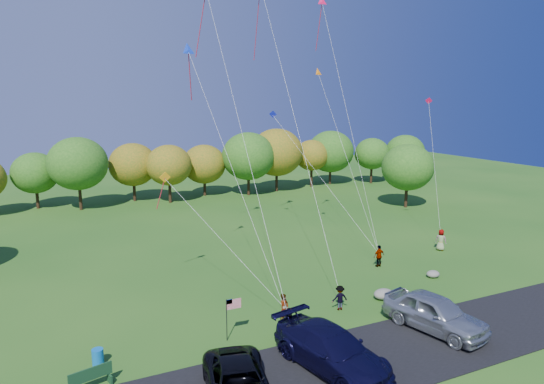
{
  "coord_description": "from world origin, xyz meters",
  "views": [
    {
      "loc": [
        -13.98,
        -21.61,
        12.51
      ],
      "look_at": [
        -0.95,
        6.0,
        6.65
      ],
      "focal_mm": 32.0,
      "sensor_mm": 36.0,
      "label": 1
    }
  ],
  "objects_px": {
    "minivan_navy": "(331,350)",
    "flyer_a": "(284,309)",
    "trash_barrel": "(98,357)",
    "flyer_b": "(290,325)",
    "flyer_c": "(340,298)",
    "park_bench": "(91,377)",
    "flyer_d": "(379,256)",
    "minivan_silver": "(435,313)",
    "flyer_e": "(441,240)"
  },
  "relations": [
    {
      "from": "flyer_c",
      "to": "flyer_e",
      "type": "distance_m",
      "value": 15.43
    },
    {
      "from": "flyer_a",
      "to": "flyer_d",
      "type": "height_order",
      "value": "flyer_a"
    },
    {
      "from": "flyer_a",
      "to": "flyer_b",
      "type": "xyz_separation_m",
      "value": [
        -0.64,
        -1.95,
        0.03
      ]
    },
    {
      "from": "flyer_a",
      "to": "park_bench",
      "type": "relative_size",
      "value": 0.96
    },
    {
      "from": "flyer_a",
      "to": "park_bench",
      "type": "distance_m",
      "value": 10.65
    },
    {
      "from": "minivan_navy",
      "to": "flyer_a",
      "type": "relative_size",
      "value": 3.61
    },
    {
      "from": "flyer_b",
      "to": "trash_barrel",
      "type": "distance_m",
      "value": 9.54
    },
    {
      "from": "minivan_navy",
      "to": "trash_barrel",
      "type": "distance_m",
      "value": 11.12
    },
    {
      "from": "flyer_b",
      "to": "flyer_d",
      "type": "height_order",
      "value": "flyer_b"
    },
    {
      "from": "minivan_silver",
      "to": "flyer_b",
      "type": "height_order",
      "value": "minivan_silver"
    },
    {
      "from": "flyer_c",
      "to": "flyer_d",
      "type": "xyz_separation_m",
      "value": [
        6.91,
        5.2,
        0.08
      ]
    },
    {
      "from": "minivan_silver",
      "to": "trash_barrel",
      "type": "bearing_deg",
      "value": 153.04
    },
    {
      "from": "minivan_navy",
      "to": "flyer_e",
      "type": "bearing_deg",
      "value": 21.04
    },
    {
      "from": "flyer_b",
      "to": "park_bench",
      "type": "distance_m",
      "value": 9.83
    },
    {
      "from": "minivan_navy",
      "to": "minivan_silver",
      "type": "bearing_deg",
      "value": -4.64
    },
    {
      "from": "flyer_d",
      "to": "flyer_e",
      "type": "relative_size",
      "value": 0.93
    },
    {
      "from": "flyer_a",
      "to": "flyer_c",
      "type": "height_order",
      "value": "flyer_a"
    },
    {
      "from": "minivan_navy",
      "to": "flyer_c",
      "type": "distance_m",
      "value": 6.71
    },
    {
      "from": "park_bench",
      "to": "flyer_e",
      "type": "bearing_deg",
      "value": 2.38
    },
    {
      "from": "minivan_silver",
      "to": "flyer_c",
      "type": "bearing_deg",
      "value": 112.16
    },
    {
      "from": "flyer_c",
      "to": "flyer_d",
      "type": "distance_m",
      "value": 8.64
    },
    {
      "from": "minivan_navy",
      "to": "flyer_c",
      "type": "height_order",
      "value": "minivan_navy"
    },
    {
      "from": "minivan_navy",
      "to": "flyer_a",
      "type": "xyz_separation_m",
      "value": [
        0.09,
        5.11,
        -0.1
      ]
    },
    {
      "from": "minivan_navy",
      "to": "flyer_d",
      "type": "height_order",
      "value": "minivan_navy"
    },
    {
      "from": "flyer_b",
      "to": "minivan_silver",
      "type": "bearing_deg",
      "value": 23.99
    },
    {
      "from": "minivan_navy",
      "to": "flyer_d",
      "type": "bearing_deg",
      "value": 32.44
    },
    {
      "from": "minivan_silver",
      "to": "flyer_e",
      "type": "distance_m",
      "value": 15.33
    },
    {
      "from": "minivan_silver",
      "to": "park_bench",
      "type": "relative_size",
      "value": 3.11
    },
    {
      "from": "flyer_e",
      "to": "flyer_c",
      "type": "bearing_deg",
      "value": 81.23
    },
    {
      "from": "minivan_navy",
      "to": "flyer_b",
      "type": "bearing_deg",
      "value": 88.12
    },
    {
      "from": "flyer_b",
      "to": "flyer_c",
      "type": "xyz_separation_m",
      "value": [
        4.54,
        2.24,
        -0.17
      ]
    },
    {
      "from": "minivan_silver",
      "to": "flyer_d",
      "type": "xyz_separation_m",
      "value": [
        3.71,
        9.69,
        -0.21
      ]
    },
    {
      "from": "minivan_silver",
      "to": "trash_barrel",
      "type": "relative_size",
      "value": 7.18
    },
    {
      "from": "minivan_navy",
      "to": "flyer_b",
      "type": "height_order",
      "value": "minivan_navy"
    },
    {
      "from": "flyer_d",
      "to": "trash_barrel",
      "type": "distance_m",
      "value": 21.5
    },
    {
      "from": "flyer_d",
      "to": "trash_barrel",
      "type": "height_order",
      "value": "flyer_d"
    },
    {
      "from": "park_bench",
      "to": "minivan_silver",
      "type": "bearing_deg",
      "value": -21.57
    },
    {
      "from": "flyer_e",
      "to": "flyer_d",
      "type": "bearing_deg",
      "value": 65.71
    },
    {
      "from": "minivan_navy",
      "to": "flyer_e",
      "type": "relative_size",
      "value": 3.59
    },
    {
      "from": "minivan_silver",
      "to": "park_bench",
      "type": "xyz_separation_m",
      "value": [
        -17.55,
        2.25,
        -0.49
      ]
    },
    {
      "from": "flyer_b",
      "to": "flyer_d",
      "type": "xyz_separation_m",
      "value": [
        11.44,
        7.44,
        -0.09
      ]
    },
    {
      "from": "flyer_c",
      "to": "flyer_e",
      "type": "xyz_separation_m",
      "value": [
        14.11,
        6.26,
        0.15
      ]
    },
    {
      "from": "flyer_b",
      "to": "flyer_e",
      "type": "relative_size",
      "value": 1.02
    },
    {
      "from": "flyer_b",
      "to": "flyer_c",
      "type": "height_order",
      "value": "flyer_b"
    },
    {
      "from": "flyer_d",
      "to": "flyer_e",
      "type": "distance_m",
      "value": 7.28
    },
    {
      "from": "flyer_b",
      "to": "park_bench",
      "type": "relative_size",
      "value": 0.99
    },
    {
      "from": "flyer_a",
      "to": "flyer_d",
      "type": "distance_m",
      "value": 12.11
    },
    {
      "from": "flyer_c",
      "to": "flyer_a",
      "type": "bearing_deg",
      "value": 13.6
    },
    {
      "from": "flyer_a",
      "to": "trash_barrel",
      "type": "distance_m",
      "value": 9.99
    },
    {
      "from": "minivan_navy",
      "to": "flyer_a",
      "type": "bearing_deg",
      "value": 77.21
    }
  ]
}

